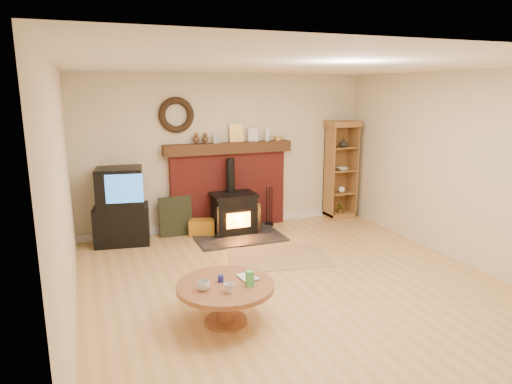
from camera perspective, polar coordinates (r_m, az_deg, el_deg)
name	(u,v)px	position (r m, az deg, el deg)	size (l,w,h in m)	color
ground	(297,288)	(5.68, 5.10, -11.83)	(5.50, 5.50, 0.00)	tan
room_shell	(295,146)	(5.28, 4.84, 5.74)	(5.02, 5.52, 2.61)	beige
chimney_breast	(229,182)	(7.80, -3.43, 1.25)	(2.20, 0.22, 1.78)	maroon
wood_stove	(234,215)	(7.53, -2.73, -2.87)	(1.40, 1.00, 1.24)	black
area_rug	(278,257)	(6.59, 2.77, -8.14)	(1.42, 0.97, 0.01)	brown
tv_unit	(121,208)	(7.32, -16.52, -1.88)	(0.89, 0.68, 1.19)	black
curio_cabinet	(340,170)	(8.55, 10.49, 2.76)	(0.58, 0.42, 1.79)	olive
firelog_box	(202,227)	(7.57, -6.74, -4.43)	(0.42, 0.26, 0.26)	gold
leaning_painting	(176,216)	(7.57, -10.00, -3.00)	(0.54, 0.03, 0.65)	black
fire_tools	(269,218)	(8.04, 1.67, -3.29)	(0.16, 0.16, 0.70)	black
coffee_table	(225,291)	(4.76, -3.84, -12.28)	(1.00, 1.00, 0.59)	brown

